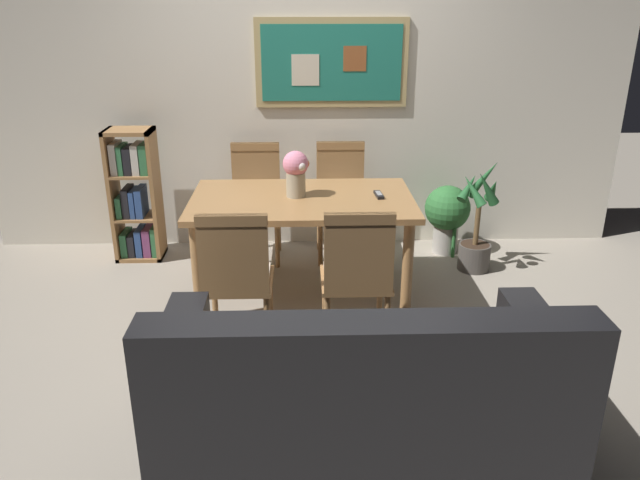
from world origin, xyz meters
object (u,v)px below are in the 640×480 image
Objects in this scene: tv_remote at (379,195)px; bookshelf at (135,198)px; leather_couch at (361,398)px; potted_ivy at (447,213)px; dining_table at (302,210)px; flower_vase at (296,171)px; potted_palm at (477,229)px; dining_chair_near_left at (236,272)px; dining_chair_far_left at (256,192)px; dining_chair_near_right at (357,270)px; dining_chair_far_right at (341,191)px.

bookshelf is at bearing 158.50° from tv_remote.
potted_ivy is (0.93, 2.42, 0.03)m from leather_couch.
flower_vase reaches higher than dining_table.
potted_palm is (2.64, -0.33, -0.18)m from bookshelf.
dining_chair_near_left is at bearing -115.61° from dining_table.
tv_remote is (-0.66, -0.74, 0.40)m from potted_ivy.
dining_chair_far_left is at bearing 104.34° from leather_couch.
leather_couch is (-0.06, -0.88, -0.23)m from dining_chair_near_right.
flower_vase is at bearing -149.24° from potted_ivy.
dining_chair_far_right is (0.31, 0.76, -0.09)m from dining_table.
dining_chair_far_right is at bearing 105.66° from tv_remote.
flower_vase is (-0.35, -0.73, 0.36)m from dining_chair_far_right.
tv_remote is at bearing -74.34° from dining_chair_far_right.
dining_table is at bearing -29.24° from bookshelf.
flower_vase is at bearing -164.69° from potted_palm.
flower_vase is (1.27, -0.70, 0.40)m from bookshelf.
potted_ivy is at bearing 112.96° from potted_palm.
potted_palm is (1.08, 2.07, 0.02)m from leather_couch.
leather_couch is 2.97× the size of potted_ivy.
leather_couch is at bearing -93.61° from dining_chair_near_right.
bookshelf is at bearing 150.76° from dining_table.
dining_chair_far_right is 0.88m from flower_vase.
bookshelf reaches higher than dining_chair_near_right.
dining_chair_near_left is 2.93× the size of flower_vase.
dining_table is 0.83m from dining_chair_far_left.
potted_ivy is at bearing 32.63° from dining_table.
leather_couch is at bearing -99.11° from tv_remote.
bookshelf is 3.36× the size of flower_vase.
flower_vase is (0.34, 0.81, 0.36)m from dining_chair_near_left.
dining_chair_far_right is at bearing 88.56° from leather_couch.
dining_table is 0.53m from tv_remote.
dining_chair_far_left reaches higher than tv_remote.
dining_chair_far_left is 0.95m from bookshelf.
flower_vase is (-0.34, 0.81, 0.36)m from dining_chair_near_right.
dining_chair_near_left is 1.21m from tv_remote.
potted_ivy is (0.87, -0.00, -0.20)m from dining_chair_far_right.
flower_vase is (0.33, -0.71, 0.36)m from dining_chair_far_left.
potted_palm reaches higher than tv_remote.
dining_chair_far_left is 1.16m from tv_remote.
dining_chair_far_left is at bearing -178.85° from dining_chair_far_right.
dining_chair_far_right is 1.54m from dining_chair_near_right.
dining_chair_far_right is at bearing 64.34° from flower_vase.
bookshelf is at bearing 151.05° from flower_vase.
dining_chair_far_right is 5.72× the size of tv_remote.
dining_table is 0.82m from dining_chair_far_right.
dining_chair_near_left and dining_chair_far_left have the same top height.
dining_chair_far_right is at bearing 0.74° from bookshelf.
dining_chair_near_left is at bearing -138.28° from tv_remote.
leather_couch reaches higher than potted_ivy.
dining_chair_far_right is at bearing 179.93° from potted_ivy.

